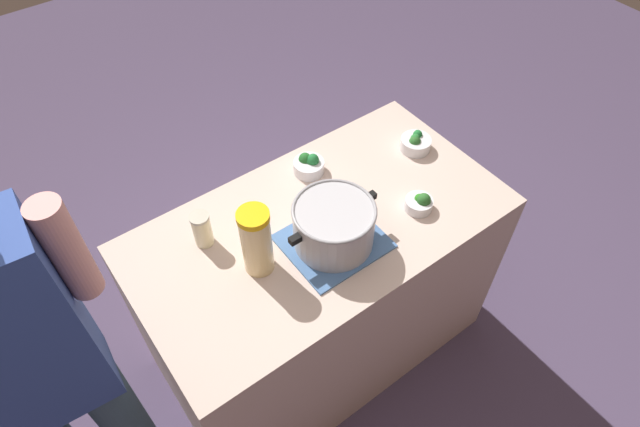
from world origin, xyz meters
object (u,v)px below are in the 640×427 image
object	(u,v)px
broccoli_bowl_front	(416,143)
broccoli_bowl_center	(420,203)
lemonade_pitcher	(256,241)
person_cook	(45,383)
mason_jar	(202,229)
broccoli_bowl_back	(309,165)
cooking_pot	(334,225)

from	to	relation	value
broccoli_bowl_front	broccoli_bowl_center	bearing A→B (deg)	49.78
lemonade_pitcher	person_cook	world-z (taller)	person_cook
broccoli_bowl_front	person_cook	distance (m)	1.51
person_cook	mason_jar	bearing A→B (deg)	-158.60
broccoli_bowl_back	person_cook	size ratio (longest dim) A/B	0.07
broccoli_bowl_front	broccoli_bowl_back	distance (m)	0.44
lemonade_pitcher	broccoli_bowl_back	bearing A→B (deg)	-145.82
mason_jar	broccoli_bowl_front	distance (m)	0.91
mason_jar	broccoli_bowl_front	xyz separation A→B (m)	(-0.91, 0.08, -0.04)
lemonade_pitcher	broccoli_bowl_center	bearing A→B (deg)	168.15
broccoli_bowl_front	lemonade_pitcher	bearing A→B (deg)	8.30
mason_jar	broccoli_bowl_center	bearing A→B (deg)	155.16
broccoli_bowl_center	mason_jar	bearing A→B (deg)	-24.84
lemonade_pitcher	person_cook	xyz separation A→B (m)	(0.69, 0.04, -0.05)
cooking_pot	broccoli_bowl_center	world-z (taller)	cooking_pot
broccoli_bowl_front	broccoli_bowl_back	world-z (taller)	broccoli_bowl_back
broccoli_bowl_front	broccoli_bowl_center	world-z (taller)	broccoli_bowl_front
lemonade_pitcher	broccoli_bowl_back	distance (m)	0.49
broccoli_bowl_front	mason_jar	bearing A→B (deg)	-5.02
cooking_pot	broccoli_bowl_back	distance (m)	0.37
mason_jar	broccoli_bowl_front	bearing A→B (deg)	174.98
cooking_pot	mason_jar	distance (m)	0.44
broccoli_bowl_front	person_cook	world-z (taller)	person_cook
mason_jar	broccoli_bowl_center	world-z (taller)	mason_jar
lemonade_pitcher	broccoli_bowl_front	size ratio (longest dim) A/B	2.15
lemonade_pitcher	mason_jar	xyz separation A→B (m)	(0.10, -0.20, -0.06)
lemonade_pitcher	broccoli_bowl_back	size ratio (longest dim) A/B	2.21
cooking_pot	lemonade_pitcher	xyz separation A→B (m)	(0.26, -0.07, 0.04)
cooking_pot	mason_jar	xyz separation A→B (m)	(0.35, -0.26, -0.03)
mason_jar	person_cook	xyz separation A→B (m)	(0.60, 0.23, 0.01)
mason_jar	broccoli_bowl_center	xyz separation A→B (m)	(-0.70, 0.32, -0.04)
lemonade_pitcher	broccoli_bowl_front	bearing A→B (deg)	-171.70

